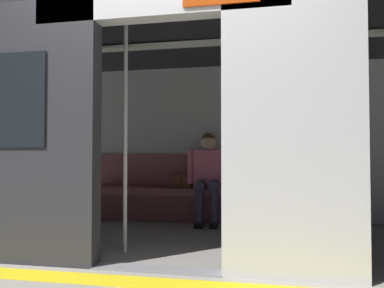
% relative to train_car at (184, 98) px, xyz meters
% --- Properties ---
extents(ground_plane, '(60.00, 60.00, 0.00)m').
position_rel_train_car_xyz_m(ground_plane, '(-0.07, 1.20, -1.48)').
color(ground_plane, gray).
extents(platform_edge_strip, '(8.00, 0.24, 0.01)m').
position_rel_train_car_xyz_m(platform_edge_strip, '(-0.07, 1.50, -1.47)').
color(platform_edge_strip, yellow).
rests_on(platform_edge_strip, ground_plane).
extents(train_car, '(6.40, 2.72, 2.23)m').
position_rel_train_car_xyz_m(train_car, '(0.00, 0.00, 0.00)').
color(train_car, silver).
rests_on(train_car, ground_plane).
extents(bench_seat, '(3.20, 0.44, 0.44)m').
position_rel_train_car_xyz_m(bench_seat, '(-0.07, -1.02, -1.14)').
color(bench_seat, '#935156').
rests_on(bench_seat, ground_plane).
extents(person_seated, '(0.55, 0.70, 1.17)m').
position_rel_train_car_xyz_m(person_seated, '(-0.11, -0.96, -0.82)').
color(person_seated, pink).
rests_on(person_seated, ground_plane).
extents(handbag, '(0.26, 0.15, 0.17)m').
position_rel_train_car_xyz_m(handbag, '(0.26, -1.06, -0.95)').
color(handbag, brown).
rests_on(handbag, bench_seat).
extents(book, '(0.19, 0.25, 0.03)m').
position_rel_train_car_xyz_m(book, '(-0.51, -1.05, -1.03)').
color(book, '#26598C').
rests_on(book, bench_seat).
extents(grab_pole_door, '(0.04, 0.04, 2.09)m').
position_rel_train_car_xyz_m(grab_pole_door, '(0.37, 0.74, -0.43)').
color(grab_pole_door, silver).
rests_on(grab_pole_door, ground_plane).
extents(grab_pole_far, '(0.04, 0.04, 2.09)m').
position_rel_train_car_xyz_m(grab_pole_far, '(-0.50, 0.59, -0.43)').
color(grab_pole_far, silver).
rests_on(grab_pole_far, ground_plane).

